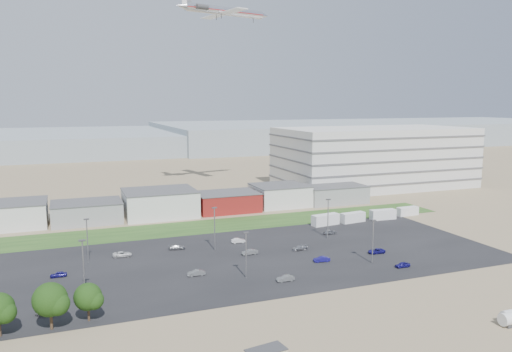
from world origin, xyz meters
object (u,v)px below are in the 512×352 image
parked_car_5 (58,274)px  storage_tank_nw (512,318)px  parked_car_12 (300,248)px  parked_car_0 (376,251)px  box_trailer_a (325,220)px  airliner (225,11)px  parked_car_1 (322,259)px  parked_car_9 (122,254)px  parked_car_4 (196,273)px  parked_car_7 (250,252)px  parked_car_6 (177,247)px  parked_car_13 (285,278)px  parked_car_10 (49,310)px  parked_car_2 (402,265)px  parked_car_8 (330,232)px  parked_car_11 (238,240)px

parked_car_5 → storage_tank_nw: bearing=54.6°
parked_car_12 → parked_car_0: bearing=57.2°
box_trailer_a → airliner: airliner is taller
parked_car_1 → parked_car_9: parked_car_1 is taller
parked_car_12 → parked_car_4: bearing=-76.6°
airliner → parked_car_5: size_ratio=12.34×
parked_car_7 → parked_car_1: bearing=47.4°
storage_tank_nw → parked_car_7: bearing=117.6°
parked_car_7 → parked_car_6: bearing=-127.5°
box_trailer_a → parked_car_13: bearing=-136.8°
storage_tank_nw → parked_car_1: 41.83m
parked_car_7 → parked_car_10: parked_car_10 is taller
storage_tank_nw → parked_car_7: size_ratio=1.08×
parked_car_2 → parked_car_13: parked_car_13 is taller
parked_car_9 → parked_car_10: size_ratio=1.00×
box_trailer_a → parked_car_6: size_ratio=2.16×
parked_car_1 → parked_car_8: bearing=153.4°
parked_car_1 → parked_car_10: bearing=-74.4°
parked_car_0 → parked_car_13: 29.50m
parked_car_6 → storage_tank_nw: bearing=-137.9°
box_trailer_a → airliner: (-10.73, 61.75, 68.41)m
airliner → parked_car_7: 108.31m
storage_tank_nw → parked_car_6: (-41.56, 60.81, -0.67)m
parked_car_5 → parked_car_2: bearing=74.8°
parked_car_1 → parked_car_7: (-13.32, 10.83, 0.02)m
parked_car_10 → parked_car_9: bearing=-21.0°
parked_car_6 → airliner: bearing=-18.7°
parked_car_12 → parked_car_2: bearing=34.5°
parked_car_5 → parked_car_0: bearing=83.2°
parked_car_1 → parked_car_5: bearing=-93.6°
parked_car_0 → parked_car_10: size_ratio=0.95×
parked_car_12 → parked_car_13: size_ratio=1.07×
parked_car_10 → parked_car_11: (44.18, 29.60, -0.03)m
box_trailer_a → parked_car_9: bearing=-179.1°
airliner → parked_car_2: size_ratio=11.95×
parked_car_2 → parked_car_5: bearing=-105.0°
storage_tank_nw → parked_car_1: storage_tank_nw is taller
airliner → parked_car_9: bearing=-137.4°
parked_car_6 → parked_car_7: (15.17, -10.25, 0.06)m
airliner → parked_car_12: 107.49m
parked_car_12 → parked_car_11: bearing=-137.8°
parked_car_1 → parked_car_6: (-28.50, 21.08, -0.04)m
parked_car_11 → parked_car_13: parked_car_13 is taller
parked_car_8 → parked_car_10: 75.90m
parked_car_1 → parked_car_12: bearing=-168.6°
parked_car_5 → parked_car_9: parked_car_9 is taller
parked_car_0 → parked_car_13: bearing=-67.5°
parked_car_6 → parked_car_12: 29.96m
airliner → parked_car_12: airliner is taller
parked_car_1 → parked_car_5: 56.42m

